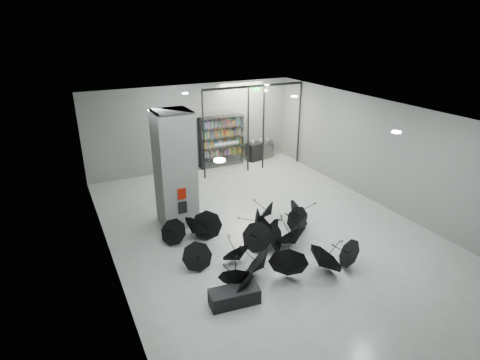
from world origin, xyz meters
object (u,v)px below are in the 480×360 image
bookshelf (221,141)px  shop_counter (259,150)px  column (175,169)px  bench (234,296)px  umbrella_cluster (260,243)px

bookshelf → shop_counter: (2.14, 0.05, -0.78)m
column → bench: bearing=-90.9°
bench → bookshelf: bearing=74.6°
column → bench: (-0.08, -4.77, -1.80)m
column → umbrella_cluster: 3.82m
shop_counter → umbrella_cluster: 8.87m
column → bookshelf: 6.13m
column → umbrella_cluster: bearing=-60.7°
shop_counter → umbrella_cluster: bearing=-131.8°
bench → shop_counter: (6.01, 9.57, 0.25)m
column → umbrella_cluster: column is taller
bench → umbrella_cluster: bearing=52.4°
umbrella_cluster → shop_counter: bearing=61.3°
bookshelf → shop_counter: size_ratio=1.64×
bench → umbrella_cluster: umbrella_cluster is taller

